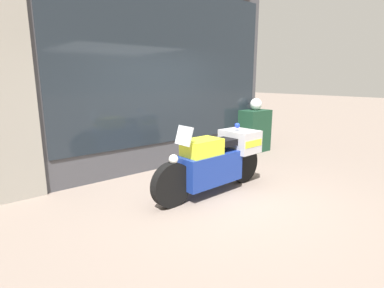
# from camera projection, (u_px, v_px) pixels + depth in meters

# --- Properties ---
(ground_plane) EXTENTS (60.00, 60.00, 0.00)m
(ground_plane) POSITION_uv_depth(u_px,v_px,m) (216.00, 194.00, 4.87)
(ground_plane) COLOR gray
(shop_building) EXTENTS (6.31, 0.55, 4.09)m
(shop_building) POSITION_uv_depth(u_px,v_px,m) (127.00, 67.00, 5.65)
(shop_building) COLOR #424247
(shop_building) RESTS_ON ground
(window_display) EXTENTS (4.82, 0.30, 1.92)m
(window_display) POSITION_uv_depth(u_px,v_px,m) (166.00, 143.00, 6.57)
(window_display) COLOR slate
(window_display) RESTS_ON ground
(paramedic_motorcycle) EXTENTS (2.31, 0.63, 1.17)m
(paramedic_motorcycle) POSITION_uv_depth(u_px,v_px,m) (217.00, 159.00, 4.92)
(paramedic_motorcycle) COLOR black
(paramedic_motorcycle) RESTS_ON ground
(utility_cabinet) EXTENTS (0.77, 0.48, 1.06)m
(utility_cabinet) POSITION_uv_depth(u_px,v_px,m) (255.00, 131.00, 7.69)
(utility_cabinet) COLOR #193D28
(utility_cabinet) RESTS_ON ground
(white_helmet) EXTENTS (0.30, 0.30, 0.30)m
(white_helmet) POSITION_uv_depth(u_px,v_px,m) (256.00, 104.00, 7.59)
(white_helmet) COLOR white
(white_helmet) RESTS_ON utility_cabinet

